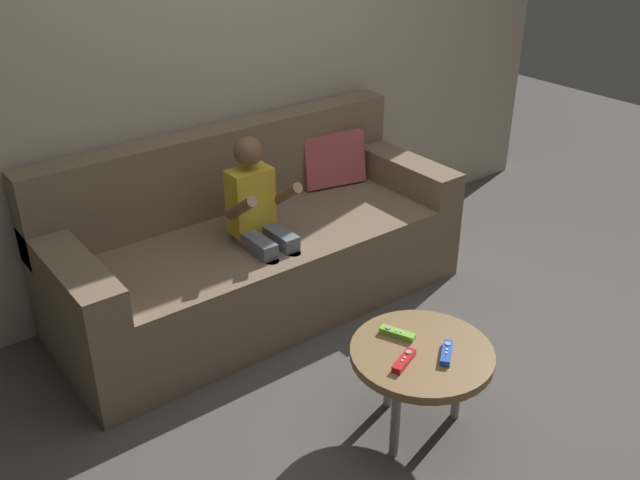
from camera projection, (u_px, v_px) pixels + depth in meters
ground_plane at (471, 425)px, 2.83m from camera, size 9.01×9.01×0.00m
wall_back at (232, 36)px, 3.43m from camera, size 4.50×0.05×2.50m
couch at (256, 248)px, 3.52m from camera, size 2.02×0.80×0.85m
person_seated_on_couch at (261, 222)px, 3.24m from camera, size 0.29×0.36×0.92m
coffee_table at (421, 358)px, 2.66m from camera, size 0.54×0.54×0.38m
game_remote_blue_near_edge at (447, 353)px, 2.60m from camera, size 0.13×0.11×0.03m
game_remote_lime_center at (397, 333)px, 2.71m from camera, size 0.09×0.14×0.03m
game_remote_red_far_corner at (404, 361)px, 2.56m from camera, size 0.14×0.09×0.03m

